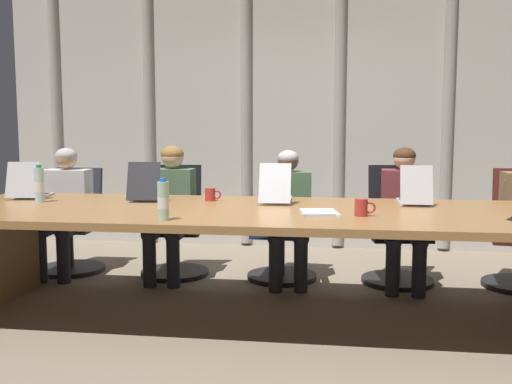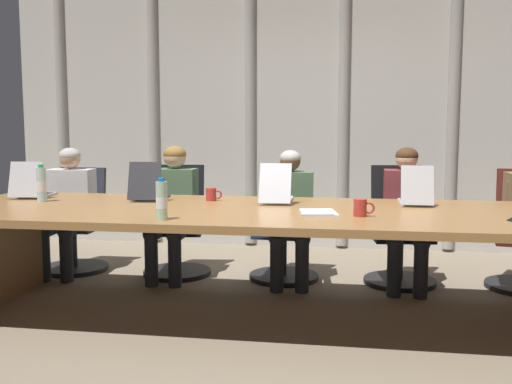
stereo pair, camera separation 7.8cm
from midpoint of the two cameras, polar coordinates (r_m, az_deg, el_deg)
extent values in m
plane|color=#7F705B|center=(4.16, 0.89, -12.10)|extent=(12.82, 12.82, 0.00)
cube|color=olive|center=(3.99, 0.90, -2.04)|extent=(4.60, 1.41, 0.05)
cube|color=black|center=(4.00, 0.90, -2.96)|extent=(3.91, 0.10, 0.06)
cube|color=beige|center=(6.43, 3.68, 8.68)|extent=(6.41, 0.10, 3.14)
cylinder|color=#A39E96|center=(7.12, -19.04, 8.13)|extent=(0.12, 0.12, 3.08)
cylinder|color=#A39E96|center=(6.71, -10.63, 8.49)|extent=(0.12, 0.12, 3.08)
cylinder|color=#A39E96|center=(6.44, -1.31, 8.69)|extent=(0.12, 0.12, 3.08)
cylinder|color=#A39E96|center=(6.36, 7.72, 8.66)|extent=(0.12, 0.12, 3.08)
cylinder|color=#A39E96|center=(6.45, 17.75, 8.38)|extent=(0.12, 0.12, 3.08)
cube|color=#BCBCC1|center=(5.02, -21.14, -0.31)|extent=(0.28, 0.32, 0.02)
cube|color=black|center=(5.04, -21.06, -0.17)|extent=(0.23, 0.19, 0.00)
cube|color=#BCBCC1|center=(4.83, -22.05, 1.09)|extent=(0.26, 0.13, 0.27)
cube|color=black|center=(4.84, -22.03, 1.12)|extent=(0.23, 0.11, 0.24)
cube|color=#2D2D33|center=(4.63, -10.70, -0.53)|extent=(0.27, 0.33, 0.02)
cube|color=black|center=(4.65, -10.64, -0.37)|extent=(0.22, 0.19, 0.00)
cube|color=#2D2D33|center=(4.42, -11.32, 1.03)|extent=(0.25, 0.13, 0.28)
cube|color=black|center=(4.43, -11.30, 1.07)|extent=(0.22, 0.11, 0.25)
cube|color=#BCBCC1|center=(4.45, 1.48, -0.70)|extent=(0.24, 0.33, 0.02)
cube|color=black|center=(4.48, 1.50, -0.53)|extent=(0.20, 0.19, 0.00)
cube|color=#BCBCC1|center=(4.20, 1.25, 0.86)|extent=(0.23, 0.16, 0.28)
cube|color=black|center=(4.21, 1.25, 0.91)|extent=(0.21, 0.14, 0.25)
cube|color=#BCBCC1|center=(4.45, 14.44, -0.91)|extent=(0.23, 0.30, 0.02)
cube|color=black|center=(4.47, 14.42, -0.74)|extent=(0.19, 0.17, 0.00)
cube|color=#BCBCC1|center=(4.24, 14.74, 0.67)|extent=(0.22, 0.10, 0.27)
cube|color=black|center=(4.25, 14.73, 0.70)|extent=(0.20, 0.09, 0.24)
cube|color=#2D2D38|center=(5.62, -17.91, -3.08)|extent=(0.49, 0.49, 0.08)
cube|color=#2D2D38|center=(5.78, -17.10, -0.06)|extent=(0.43, 0.12, 0.47)
cylinder|color=#262628|center=(5.65, -17.83, -5.20)|extent=(0.05, 0.05, 0.34)
cylinder|color=black|center=(5.69, -17.77, -7.08)|extent=(0.60, 0.60, 0.04)
cube|color=black|center=(5.27, -8.33, -3.45)|extent=(0.53, 0.53, 0.08)
cube|color=black|center=(5.44, -8.01, -0.03)|extent=(0.44, 0.17, 0.50)
cylinder|color=#262628|center=(5.31, -8.29, -5.70)|extent=(0.05, 0.05, 0.34)
cylinder|color=black|center=(5.35, -8.26, -7.70)|extent=(0.60, 0.60, 0.04)
cube|color=navy|center=(5.09, 2.09, -3.75)|extent=(0.51, 0.51, 0.08)
cube|color=navy|center=(5.26, 2.49, -0.48)|extent=(0.44, 0.14, 0.45)
cylinder|color=#262628|center=(5.13, 2.08, -6.07)|extent=(0.05, 0.05, 0.34)
cylinder|color=black|center=(5.17, 2.07, -8.14)|extent=(0.60, 0.60, 0.04)
cube|color=black|center=(5.08, 13.17, -3.92)|extent=(0.53, 0.53, 0.08)
cube|color=black|center=(5.25, 12.76, -0.28)|extent=(0.44, 0.17, 0.52)
cylinder|color=#262628|center=(5.12, 13.11, -6.25)|extent=(0.05, 0.05, 0.34)
cylinder|color=black|center=(5.17, 13.06, -8.31)|extent=(0.60, 0.60, 0.04)
cube|color=silver|center=(5.56, -18.13, -0.33)|extent=(0.41, 0.24, 0.47)
sphere|color=tan|center=(5.53, -18.25, 3.10)|extent=(0.19, 0.19, 0.19)
ellipsoid|color=#B2ADA8|center=(5.53, -18.26, 3.34)|extent=(0.19, 0.19, 0.14)
cylinder|color=silver|center=(5.49, -16.50, 0.11)|extent=(0.08, 0.14, 0.27)
cylinder|color=tan|center=(5.31, -17.27, -1.39)|extent=(0.08, 0.30, 0.06)
cylinder|color=silver|center=(5.62, -19.74, 0.14)|extent=(0.08, 0.14, 0.27)
cylinder|color=tan|center=(5.45, -20.60, -1.33)|extent=(0.08, 0.30, 0.06)
cylinder|color=#262833|center=(5.38, -17.86, -3.39)|extent=(0.15, 0.41, 0.13)
cylinder|color=#262833|center=(5.25, -18.52, -5.99)|extent=(0.11, 0.11, 0.44)
cylinder|color=#262833|center=(5.46, -19.80, -3.32)|extent=(0.15, 0.41, 0.13)
cylinder|color=#262833|center=(5.33, -20.51, -5.88)|extent=(0.11, 0.11, 0.44)
cube|color=#4C6B4C|center=(5.21, -8.45, -0.43)|extent=(0.37, 0.22, 0.48)
sphere|color=beige|center=(5.18, -8.51, 3.36)|extent=(0.20, 0.20, 0.20)
ellipsoid|color=olive|center=(5.18, -8.52, 3.63)|extent=(0.20, 0.20, 0.15)
cylinder|color=#4C6B4C|center=(5.16, -6.82, 0.12)|extent=(0.07, 0.14, 0.27)
cylinder|color=beige|center=(4.97, -7.41, -1.49)|extent=(0.06, 0.30, 0.06)
cylinder|color=#4C6B4C|center=(5.25, -10.07, 0.17)|extent=(0.07, 0.14, 0.27)
cylinder|color=beige|center=(5.06, -10.77, -1.41)|extent=(0.06, 0.30, 0.06)
cylinder|color=#262833|center=(5.03, -7.94, -3.80)|extent=(0.13, 0.40, 0.13)
cylinder|color=#262833|center=(4.90, -8.47, -6.60)|extent=(0.11, 0.11, 0.44)
cylinder|color=#262833|center=(5.09, -10.11, -3.73)|extent=(0.13, 0.40, 0.13)
cylinder|color=#262833|center=(4.96, -10.70, -6.49)|extent=(0.11, 0.11, 0.44)
cube|color=#4C6B4C|center=(5.02, 2.67, -0.69)|extent=(0.40, 0.26, 0.47)
sphere|color=brown|center=(4.99, 2.69, 3.05)|extent=(0.18, 0.18, 0.18)
ellipsoid|color=#B2ADA8|center=(4.99, 2.69, 3.30)|extent=(0.18, 0.18, 0.13)
cylinder|color=#4C6B4C|center=(5.02, 4.51, -0.18)|extent=(0.08, 0.14, 0.27)
cylinder|color=brown|center=(4.82, 4.59, -1.85)|extent=(0.09, 0.30, 0.06)
cylinder|color=#4C6B4C|center=(5.02, 0.82, -0.16)|extent=(0.08, 0.14, 0.27)
cylinder|color=brown|center=(4.82, 0.75, -1.83)|extent=(0.09, 0.30, 0.06)
cylinder|color=#262833|center=(4.86, 3.84, -4.11)|extent=(0.17, 0.41, 0.13)
cylinder|color=#262833|center=(4.73, 3.87, -7.02)|extent=(0.11, 0.11, 0.44)
cylinder|color=#262833|center=(4.86, 1.48, -4.10)|extent=(0.17, 0.41, 0.13)
cylinder|color=#262833|center=(4.73, 1.43, -7.01)|extent=(0.11, 0.11, 0.44)
cube|color=brown|center=(5.02, 13.60, -0.72)|extent=(0.36, 0.23, 0.50)
sphere|color=beige|center=(4.99, 13.71, 3.19)|extent=(0.18, 0.18, 0.18)
ellipsoid|color=#472D19|center=(4.99, 13.72, 3.45)|extent=(0.18, 0.18, 0.14)
cylinder|color=brown|center=(5.03, 15.30, -0.09)|extent=(0.07, 0.14, 0.27)
cylinder|color=beige|center=(4.84, 15.53, -1.75)|extent=(0.07, 0.30, 0.06)
cylinder|color=brown|center=(5.00, 11.93, -0.03)|extent=(0.07, 0.14, 0.27)
cylinder|color=beige|center=(4.81, 12.03, -1.69)|extent=(0.07, 0.30, 0.06)
cylinder|color=#262833|center=(4.88, 14.88, -4.29)|extent=(0.14, 0.40, 0.13)
cylinder|color=#262833|center=(4.75, 15.03, -7.20)|extent=(0.11, 0.11, 0.44)
cylinder|color=#262833|center=(4.86, 12.53, -4.26)|extent=(0.14, 0.40, 0.13)
cylinder|color=#262833|center=(4.73, 12.60, -7.18)|extent=(0.11, 0.11, 0.44)
cylinder|color=olive|center=(5.15, 22.66, -0.33)|extent=(0.08, 0.14, 0.27)
cylinder|color=silver|center=(4.63, -20.64, 0.63)|extent=(0.07, 0.07, 0.25)
cylinder|color=white|center=(4.63, -20.64, 0.47)|extent=(0.07, 0.07, 0.08)
cylinder|color=green|center=(4.62, -20.71, 2.33)|extent=(0.04, 0.04, 0.02)
cylinder|color=#ADD1B2|center=(3.56, -9.56, -0.87)|extent=(0.07, 0.07, 0.23)
cylinder|color=white|center=(3.56, -9.56, -1.06)|extent=(0.07, 0.07, 0.07)
cylinder|color=blue|center=(3.54, -9.60, 1.16)|extent=(0.04, 0.04, 0.02)
cylinder|color=#B2332D|center=(3.73, 9.53, -1.48)|extent=(0.08, 0.08, 0.11)
torus|color=#B2332D|center=(3.74, 10.35, -1.49)|extent=(0.07, 0.01, 0.07)
cylinder|color=#B2332D|center=(4.44, -4.95, -0.24)|extent=(0.08, 0.08, 0.10)
torus|color=#B2332D|center=(4.42, -4.31, -0.25)|extent=(0.07, 0.01, 0.07)
cube|color=silver|center=(3.79, 5.57, -2.01)|extent=(0.27, 0.34, 0.02)
cylinder|color=silver|center=(3.64, 5.47, -2.17)|extent=(0.21, 0.05, 0.01)
camera|label=1|loc=(0.04, -90.54, -0.06)|focal=41.41mm
camera|label=2|loc=(0.04, 89.46, 0.06)|focal=41.41mm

